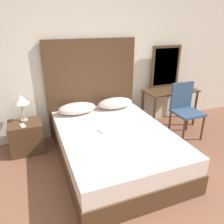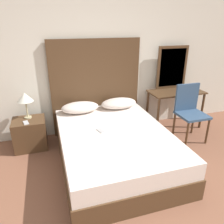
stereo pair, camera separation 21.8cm
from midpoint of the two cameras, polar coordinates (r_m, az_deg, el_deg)
name	(u,v)px [view 2 (the right image)]	position (r m, az deg, el deg)	size (l,w,h in m)	color
wall_back	(86,59)	(3.89, -5.05, 13.59)	(10.00, 0.06, 2.70)	silver
bed	(114,146)	(3.25, 2.50, -9.00)	(1.53, 2.11, 0.51)	#4C331E
headboard	(96,88)	(3.96, -2.58, 6.36)	(1.61, 0.05, 1.69)	#4C331E
pillow_left	(80,107)	(3.74, -6.71, 1.17)	(0.64, 0.36, 0.18)	silver
pillow_right	(119,103)	(3.91, 3.39, 2.27)	(0.64, 0.36, 0.18)	silver
phone_on_bed	(101,131)	(3.12, -0.95, -4.92)	(0.11, 0.16, 0.01)	#B7B7BC
nightstand	(30,134)	(3.80, -19.05, -5.40)	(0.50, 0.44, 0.50)	#4C331E
table_lamp	(25,98)	(3.66, -20.22, 3.44)	(0.25, 0.25, 0.42)	tan
phone_on_nightstand	(26,123)	(3.60, -19.97, -2.66)	(0.10, 0.16, 0.01)	#B7B7BC
vanity_desk	(176,97)	(4.39, 17.67, 3.68)	(1.02, 0.52, 0.73)	#4C331E
vanity_mirror	(172,68)	(4.44, 16.82, 11.03)	(0.62, 0.03, 0.81)	#4C331E
chair	(190,109)	(4.04, 21.07, 0.78)	(0.46, 0.45, 0.97)	#334C6B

